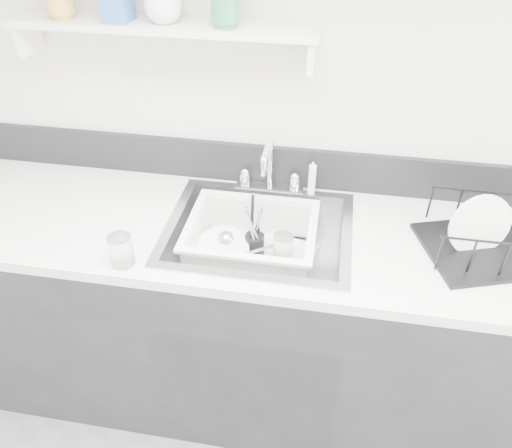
% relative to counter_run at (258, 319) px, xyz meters
% --- Properties ---
extents(room_shell, '(3.50, 3.00, 2.60)m').
position_rel_counter_run_xyz_m(room_shell, '(0.00, -0.80, 1.22)').
color(room_shell, silver).
rests_on(room_shell, ground).
extents(counter_run, '(3.20, 0.62, 0.92)m').
position_rel_counter_run_xyz_m(counter_run, '(0.00, 0.00, 0.00)').
color(counter_run, black).
rests_on(counter_run, ground).
extents(backsplash, '(3.20, 0.02, 0.16)m').
position_rel_counter_run_xyz_m(backsplash, '(0.00, 0.30, 0.54)').
color(backsplash, black).
rests_on(backsplash, counter_run).
extents(sink, '(0.64, 0.52, 0.20)m').
position_rel_counter_run_xyz_m(sink, '(0.00, 0.00, 0.37)').
color(sink, silver).
rests_on(sink, counter_run).
extents(faucet, '(0.26, 0.18, 0.23)m').
position_rel_counter_run_xyz_m(faucet, '(0.00, 0.25, 0.52)').
color(faucet, silver).
rests_on(faucet, counter_run).
extents(side_sprayer, '(0.03, 0.03, 0.14)m').
position_rel_counter_run_xyz_m(side_sprayer, '(0.16, 0.25, 0.53)').
color(side_sprayer, white).
rests_on(side_sprayer, counter_run).
extents(wall_shelf, '(1.00, 0.16, 0.12)m').
position_rel_counter_run_xyz_m(wall_shelf, '(-0.35, 0.23, 1.05)').
color(wall_shelf, silver).
rests_on(wall_shelf, room_shell).
extents(wash_tub, '(0.52, 0.46, 0.18)m').
position_rel_counter_run_xyz_m(wash_tub, '(-0.03, 0.02, 0.38)').
color(wash_tub, white).
rests_on(wash_tub, sink).
extents(plate_stack, '(0.24, 0.24, 0.10)m').
position_rel_counter_run_xyz_m(plate_stack, '(-0.12, -0.02, 0.33)').
color(plate_stack, white).
rests_on(plate_stack, wash_tub).
extents(utensil_cup, '(0.07, 0.07, 0.24)m').
position_rel_counter_run_xyz_m(utensil_cup, '(-0.02, 0.04, 0.36)').
color(utensil_cup, black).
rests_on(utensil_cup, wash_tub).
extents(ladle, '(0.28, 0.26, 0.08)m').
position_rel_counter_run_xyz_m(ladle, '(-0.07, -0.01, 0.35)').
color(ladle, silver).
rests_on(ladle, wash_tub).
extents(tumbler_in_tub, '(0.09, 0.09, 0.10)m').
position_rel_counter_run_xyz_m(tumbler_in_tub, '(0.08, 0.04, 0.36)').
color(tumbler_in_tub, white).
rests_on(tumbler_in_tub, wash_tub).
extents(tumbler_counter, '(0.10, 0.10, 0.10)m').
position_rel_counter_run_xyz_m(tumbler_counter, '(-0.39, -0.24, 0.51)').
color(tumbler_counter, white).
rests_on(tumbler_counter, counter_run).
extents(dish_rack, '(0.50, 0.43, 0.15)m').
position_rel_counter_run_xyz_m(dish_rack, '(0.76, 0.02, 0.53)').
color(dish_rack, black).
rests_on(dish_rack, counter_run).
extents(bowl_small, '(0.10, 0.10, 0.03)m').
position_rel_counter_run_xyz_m(bowl_small, '(0.07, -0.07, 0.32)').
color(bowl_small, white).
rests_on(bowl_small, wash_tub).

